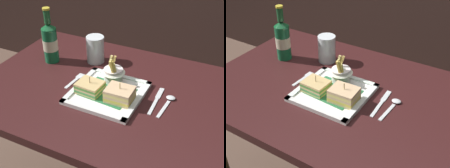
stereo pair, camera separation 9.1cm
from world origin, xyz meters
TOP-DOWN VIEW (x-y plane):
  - dining_table at (0.00, 0.00)m, footprint 1.11×0.73m
  - square_plate at (-0.02, -0.04)m, footprint 0.26×0.26m
  - sandwich_half_left at (-0.08, -0.06)m, footprint 0.10×0.09m
  - sandwich_half_right at (0.04, -0.06)m, footprint 0.10×0.08m
  - fries_cup at (-0.03, 0.05)m, footprint 0.09×0.09m
  - beer_bottle at (-0.36, 0.09)m, footprint 0.07×0.07m
  - water_glass at (-0.18, 0.17)m, footprint 0.08×0.08m
  - fork at (-0.18, -0.00)m, footprint 0.03×0.12m
  - knife at (0.16, 0.01)m, footprint 0.02×0.17m
  - spoon at (0.20, 0.02)m, footprint 0.04×0.14m

SIDE VIEW (x-z plane):
  - dining_table at x=0.00m, z-range 0.25..1.02m
  - knife at x=0.16m, z-range 0.77..0.77m
  - fork at x=-0.18m, z-range 0.77..0.77m
  - spoon at x=0.20m, z-range 0.76..0.78m
  - square_plate at x=-0.02m, z-range 0.76..0.78m
  - sandwich_half_left at x=-0.08m, z-range 0.76..0.83m
  - sandwich_half_right at x=0.04m, z-range 0.76..0.84m
  - fries_cup at x=-0.03m, z-range 0.76..0.87m
  - water_glass at x=-0.18m, z-range 0.76..0.88m
  - beer_bottle at x=-0.36m, z-range 0.74..0.98m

